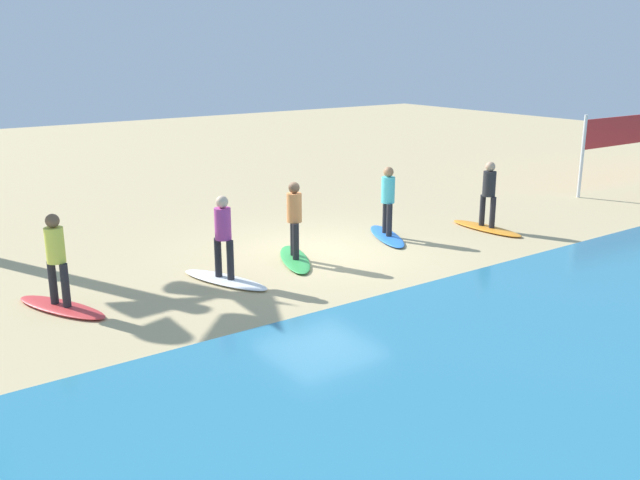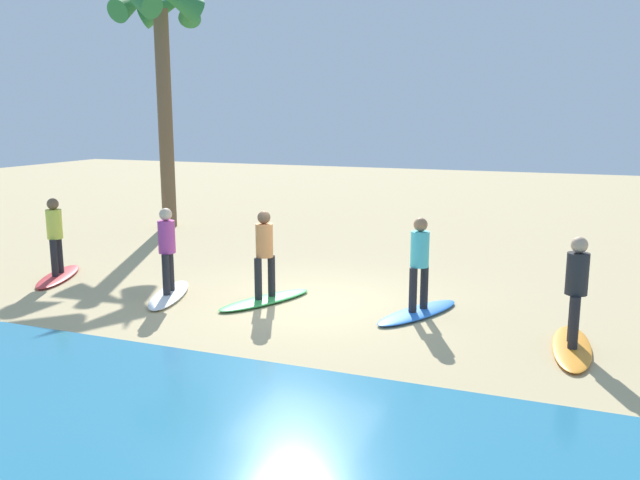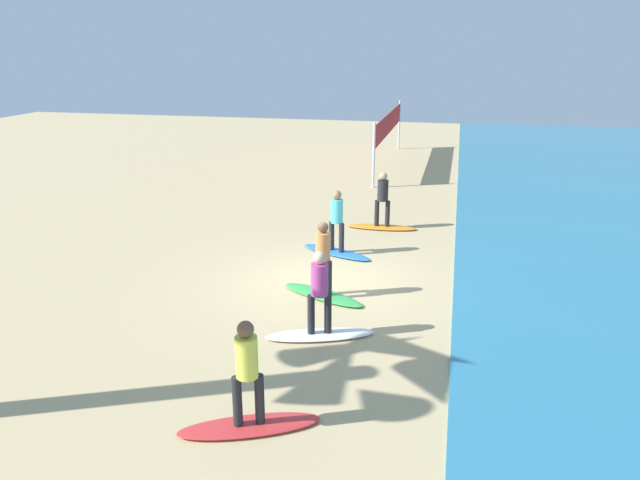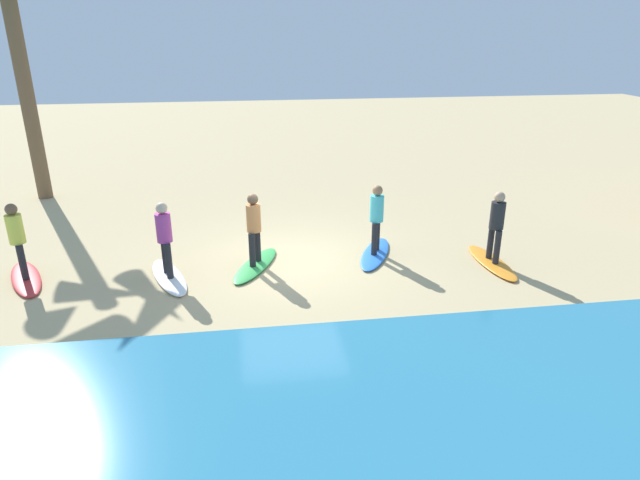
{
  "view_description": "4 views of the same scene",
  "coord_description": "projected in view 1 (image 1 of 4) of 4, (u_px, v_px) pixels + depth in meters",
  "views": [
    {
      "loc": [
        8.76,
        12.14,
        4.47
      ],
      "look_at": [
        0.91,
        1.25,
        0.73
      ],
      "focal_mm": 39.16,
      "sensor_mm": 36.0,
      "label": 1
    },
    {
      "loc": [
        -4.42,
        10.82,
        3.49
      ],
      "look_at": [
        -0.32,
        0.26,
        1.28
      ],
      "focal_mm": 36.72,
      "sensor_mm": 36.0,
      "label": 2
    },
    {
      "loc": [
        12.86,
        2.84,
        5.39
      ],
      "look_at": [
        0.05,
        -0.05,
        1.06
      ],
      "focal_mm": 33.95,
      "sensor_mm": 36.0,
      "label": 3
    },
    {
      "loc": [
        1.03,
        11.64,
        5.1
      ],
      "look_at": [
        -0.54,
        1.04,
        0.91
      ],
      "focal_mm": 30.7,
      "sensor_mm": 36.0,
      "label": 4
    }
  ],
  "objects": [
    {
      "name": "surfer_white",
      "position": [
        223.0,
        231.0,
        13.4
      ],
      "size": [
        0.32,
        0.44,
        1.64
      ],
      "color": "#232328",
      "rests_on": "surfboard_white"
    },
    {
      "name": "surfboard_blue",
      "position": [
        387.0,
        236.0,
        16.81
      ],
      "size": [
        1.37,
        2.14,
        0.09
      ],
      "primitive_type": "ellipsoid",
      "rotation": [
        0.0,
        0.0,
        1.15
      ],
      "color": "blue",
      "rests_on": "ground"
    },
    {
      "name": "surfer_orange",
      "position": [
        489.0,
        189.0,
        17.28
      ],
      "size": [
        0.32,
        0.46,
        1.64
      ],
      "color": "#232328",
      "rests_on": "surfboard_orange"
    },
    {
      "name": "surfer_green",
      "position": [
        294.0,
        214.0,
        14.74
      ],
      "size": [
        0.32,
        0.43,
        1.64
      ],
      "color": "#232328",
      "rests_on": "surfboard_green"
    },
    {
      "name": "ground_plane",
      "position": [
        320.0,
        253.0,
        15.62
      ],
      "size": [
        60.0,
        60.0,
        0.0
      ],
      "primitive_type": "plane",
      "color": "tan"
    },
    {
      "name": "surfboard_white",
      "position": [
        225.0,
        280.0,
        13.67
      ],
      "size": [
        1.22,
        2.17,
        0.09
      ],
      "primitive_type": "ellipsoid",
      "rotation": [
        0.0,
        0.0,
        1.91
      ],
      "color": "white",
      "rests_on": "ground"
    },
    {
      "name": "surfboard_green",
      "position": [
        295.0,
        259.0,
        15.01
      ],
      "size": [
        1.39,
        2.14,
        0.09
      ],
      "primitive_type": "ellipsoid",
      "rotation": [
        0.0,
        0.0,
        1.14
      ],
      "color": "green",
      "rests_on": "ground"
    },
    {
      "name": "surfboard_orange",
      "position": [
        486.0,
        228.0,
        17.54
      ],
      "size": [
        0.64,
        2.12,
        0.09
      ],
      "primitive_type": "ellipsoid",
      "rotation": [
        0.0,
        0.0,
        1.61
      ],
      "color": "orange",
      "rests_on": "ground"
    },
    {
      "name": "surfboard_red",
      "position": [
        62.0,
        307.0,
        12.24
      ],
      "size": [
        1.35,
        2.15,
        0.09
      ],
      "primitive_type": "ellipsoid",
      "rotation": [
        0.0,
        0.0,
        1.98
      ],
      "color": "red",
      "rests_on": "ground"
    },
    {
      "name": "surfer_red",
      "position": [
        56.0,
        253.0,
        11.97
      ],
      "size": [
        0.32,
        0.43,
        1.64
      ],
      "color": "#232328",
      "rests_on": "surfboard_red"
    },
    {
      "name": "surfer_blue",
      "position": [
        388.0,
        196.0,
        16.55
      ],
      "size": [
        0.32,
        0.43,
        1.64
      ],
      "color": "#232328",
      "rests_on": "surfboard_blue"
    }
  ]
}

